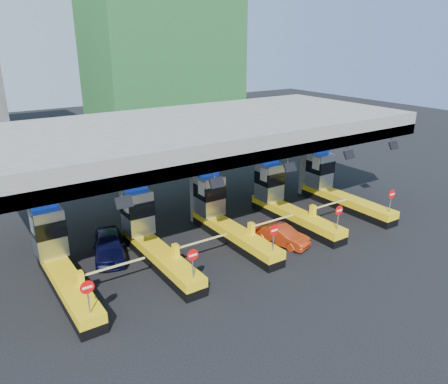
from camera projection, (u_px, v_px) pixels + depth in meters
ground at (225, 237)px, 27.52m from camera, size 120.00×120.00×0.00m
toll_canopy at (200, 134)px, 27.70m from camera, size 28.00×12.09×7.00m
toll_lane_far_left at (58, 258)px, 22.00m from camera, size 4.43×8.00×4.16m
toll_lane_left at (149, 235)px, 24.64m from camera, size 4.43×8.00×4.16m
toll_lane_center at (223, 215)px, 27.27m from camera, size 4.43×8.00×4.16m
toll_lane_right at (283, 200)px, 29.90m from camera, size 4.43×8.00×4.16m
toll_lane_far_right at (334, 186)px, 32.54m from camera, size 4.43×8.00×4.16m
bg_building_scaffold at (161, 19)px, 54.11m from camera, size 18.00×12.00×28.00m
van at (109, 245)px, 24.86m from camera, size 2.86×4.54×1.44m
red_car at (281, 235)px, 26.47m from camera, size 2.22×3.79×1.18m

